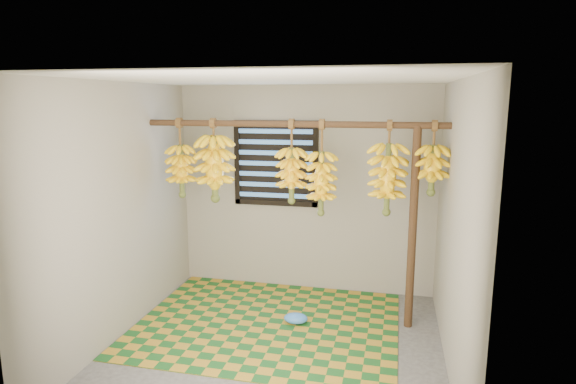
% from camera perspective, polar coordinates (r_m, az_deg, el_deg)
% --- Properties ---
extents(floor, '(3.00, 3.00, 0.01)m').
position_cam_1_polar(floor, '(4.64, -1.52, -17.99)').
color(floor, '#474747').
rests_on(floor, ground).
extents(ceiling, '(3.00, 3.00, 0.01)m').
position_cam_1_polar(ceiling, '(4.07, -1.70, 13.29)').
color(ceiling, silver).
rests_on(ceiling, wall_back).
extents(wall_back, '(3.00, 0.01, 2.40)m').
position_cam_1_polar(wall_back, '(5.63, 2.07, 0.29)').
color(wall_back, gray).
rests_on(wall_back, floor).
extents(wall_left, '(0.01, 3.00, 2.40)m').
position_cam_1_polar(wall_left, '(4.77, -19.45, -2.26)').
color(wall_left, gray).
rests_on(wall_left, floor).
extents(wall_right, '(0.01, 3.00, 2.40)m').
position_cam_1_polar(wall_right, '(4.11, 19.29, -4.31)').
color(wall_right, gray).
rests_on(wall_right, floor).
extents(window, '(1.00, 0.04, 1.00)m').
position_cam_1_polar(window, '(5.63, -1.48, 3.38)').
color(window, black).
rests_on(window, wall_back).
extents(hanging_pole, '(3.00, 0.06, 0.06)m').
position_cam_1_polar(hanging_pole, '(4.75, 0.39, 8.06)').
color(hanging_pole, '#462C1A').
rests_on(hanging_pole, wall_left).
extents(support_post, '(0.08, 0.08, 2.00)m').
position_cam_1_polar(support_post, '(4.81, 14.55, -4.35)').
color(support_post, '#462C1A').
rests_on(support_post, floor).
extents(woven_mat, '(2.61, 2.10, 0.01)m').
position_cam_1_polar(woven_mat, '(5.06, -2.42, -15.27)').
color(woven_mat, '#18541E').
rests_on(woven_mat, floor).
extents(plastic_bag, '(0.26, 0.19, 0.10)m').
position_cam_1_polar(plastic_bag, '(5.03, 0.93, -14.74)').
color(plastic_bag, '#3A7DD9').
rests_on(plastic_bag, woven_mat).
extents(banana_bunch_a, '(0.30, 0.30, 0.82)m').
position_cam_1_polar(banana_bunch_a, '(5.17, -12.52, 2.49)').
color(banana_bunch_a, brown).
rests_on(banana_bunch_a, hanging_pole).
extents(banana_bunch_b, '(0.37, 0.37, 0.85)m').
position_cam_1_polar(banana_bunch_b, '(5.02, -8.70, 2.78)').
color(banana_bunch_b, brown).
rests_on(banana_bunch_b, hanging_pole).
extents(banana_bunch_c, '(0.29, 0.29, 0.84)m').
position_cam_1_polar(banana_bunch_c, '(4.80, 0.43, 2.00)').
color(banana_bunch_c, brown).
rests_on(banana_bunch_c, hanging_pole).
extents(banana_bunch_d, '(0.30, 0.30, 0.95)m').
position_cam_1_polar(banana_bunch_d, '(4.76, 3.96, 1.05)').
color(banana_bunch_d, brown).
rests_on(banana_bunch_d, hanging_pole).
extents(banana_bunch_e, '(0.36, 0.36, 0.91)m').
position_cam_1_polar(banana_bunch_e, '(4.70, 11.72, 1.51)').
color(banana_bunch_e, brown).
rests_on(banana_bunch_e, hanging_pole).
extents(banana_bunch_f, '(0.31, 0.31, 0.70)m').
position_cam_1_polar(banana_bunch_f, '(4.70, 16.72, 2.55)').
color(banana_bunch_f, brown).
rests_on(banana_bunch_f, hanging_pole).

